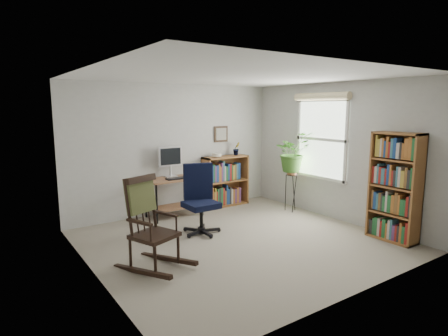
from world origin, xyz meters
TOP-DOWN VIEW (x-y plane):
  - floor at (0.00, 0.00)m, footprint 4.20×4.00m
  - ceiling at (0.00, 0.00)m, footprint 4.20×4.00m
  - wall_back at (0.00, 2.00)m, footprint 4.20×0.00m
  - wall_front at (0.00, -2.00)m, footprint 4.20×0.00m
  - wall_left at (-2.10, 0.00)m, footprint 0.00×4.00m
  - wall_right at (2.10, 0.00)m, footprint 0.00×4.00m
  - window at (2.06, 0.30)m, footprint 0.12×1.20m
  - desk at (-0.20, 1.70)m, footprint 0.99×0.54m
  - monitor at (-0.20, 1.84)m, footprint 0.46×0.16m
  - keyboard at (-0.20, 1.58)m, footprint 0.40×0.15m
  - office_chair at (-0.29, 0.61)m, footprint 0.77×0.77m
  - rocking_chair at (-1.43, -0.18)m, footprint 0.92×1.15m
  - low_bookshelf at (1.01, 1.82)m, footprint 0.95×0.32m
  - tall_bookshelf at (1.92, -1.26)m, footprint 0.30×0.71m
  - plant_stand at (1.80, 0.75)m, footprint 0.27×0.27m
  - spider_plant at (1.80, 0.75)m, footprint 1.69×1.88m
  - potted_plant_small at (1.29, 1.83)m, footprint 0.13×0.24m
  - framed_picture at (1.01, 1.97)m, footprint 0.32×0.04m

SIDE VIEW (x-z plane):
  - floor at x=0.00m, z-range 0.00..0.00m
  - desk at x=-0.20m, z-range 0.00..0.71m
  - plant_stand at x=1.80m, z-range 0.00..0.83m
  - low_bookshelf at x=1.01m, z-range 0.00..1.01m
  - office_chair at x=-0.29m, z-range 0.00..1.11m
  - rocking_chair at x=-1.43m, z-range 0.00..1.16m
  - keyboard at x=-0.20m, z-range 0.71..0.74m
  - tall_bookshelf at x=1.92m, z-range 0.00..1.62m
  - monitor at x=-0.20m, z-range 0.71..1.27m
  - potted_plant_small at x=1.29m, z-range 1.01..1.12m
  - wall_back at x=0.00m, z-range 0.00..2.40m
  - wall_front at x=0.00m, z-range 0.00..2.40m
  - wall_left at x=-2.10m, z-range 0.00..2.40m
  - wall_right at x=2.10m, z-range 0.00..2.40m
  - window at x=2.06m, z-range 0.65..2.15m
  - framed_picture at x=1.01m, z-range 1.28..1.60m
  - spider_plant at x=1.80m, z-range 0.77..2.23m
  - ceiling at x=0.00m, z-range 2.40..2.40m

